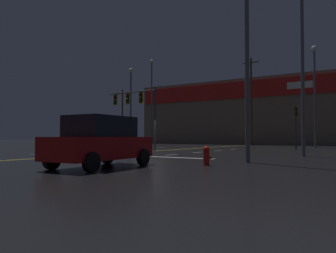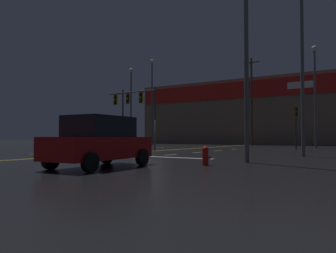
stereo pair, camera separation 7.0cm
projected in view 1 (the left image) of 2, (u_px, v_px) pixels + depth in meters
ground_plane at (151, 151)px, 25.61m from camera, size 200.00×200.00×0.00m
road_markings at (151, 152)px, 24.47m from camera, size 12.08×60.00×0.01m
traffic_signal_median at (134, 102)px, 28.02m from camera, size 5.06×0.36×5.23m
traffic_signal_corner_northeast at (296, 118)px, 29.10m from camera, size 0.42×0.36×3.86m
traffic_signal_corner_northwest at (130, 126)px, 37.45m from camera, size 0.42×0.36×3.20m
streetlight_near_right at (247, 14)px, 14.47m from camera, size 0.56×0.56×10.44m
streetlight_median_approach at (131, 96)px, 40.51m from camera, size 0.56×0.56×9.66m
streetlight_far_left at (302, 37)px, 18.84m from camera, size 0.56×0.56×10.99m
streetlight_far_right at (315, 83)px, 33.31m from camera, size 0.56×0.56×10.45m
streetlight_far_median at (152, 92)px, 45.19m from camera, size 0.56×0.56×11.87m
fire_hydrant at (206, 155)px, 12.85m from camera, size 0.35×0.26×0.76m
parked_car at (101, 142)px, 12.03m from camera, size 2.20×4.39×1.88m
building_backdrop at (261, 113)px, 50.71m from camera, size 37.74×10.23×9.62m
utility_pole_row at (254, 105)px, 43.73m from camera, size 46.59×0.26×11.74m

